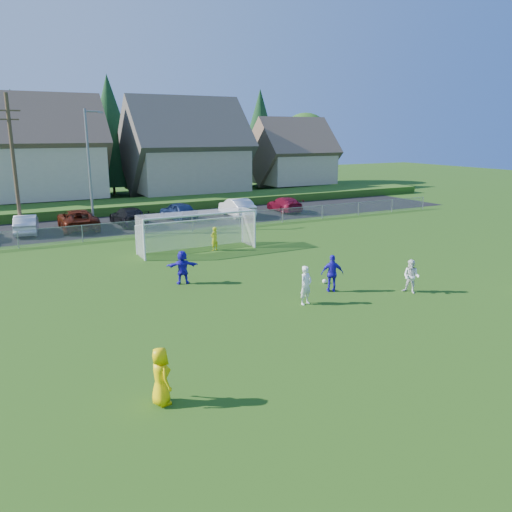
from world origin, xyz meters
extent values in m
plane|color=#193D0C|center=(0.00, 0.00, 0.00)|extent=(160.00, 160.00, 0.00)
plane|color=black|center=(0.00, 27.50, 0.01)|extent=(60.00, 60.00, 0.00)
cube|color=#1E420F|center=(0.00, 35.00, 0.40)|extent=(70.00, 6.00, 0.80)
sphere|color=white|center=(3.00, 6.34, 0.11)|extent=(0.22, 0.22, 0.22)
imported|color=yellow|center=(-7.68, -0.81, 0.84)|extent=(0.62, 0.87, 1.67)
imported|color=white|center=(0.46, 4.23, 0.86)|extent=(0.71, 0.56, 1.72)
imported|color=white|center=(5.69, 3.23, 0.80)|extent=(0.88, 0.96, 1.60)
imported|color=#2213BB|center=(2.54, 5.13, 0.89)|extent=(1.13, 0.87, 1.78)
imported|color=#2213BB|center=(-3.25, 9.66, 0.85)|extent=(1.64, 0.88, 1.69)
imported|color=yellow|center=(1.00, 15.50, 0.76)|extent=(0.65, 0.55, 1.52)
imported|color=silver|center=(-9.15, 26.94, 0.72)|extent=(2.04, 4.52, 1.44)
imported|color=#4C1508|center=(-5.51, 26.86, 0.79)|extent=(2.74, 5.72, 1.57)
imported|color=black|center=(-1.59, 26.83, 0.73)|extent=(2.37, 5.13, 1.45)
imported|color=#15234B|center=(2.84, 27.45, 0.77)|extent=(2.37, 4.69, 1.53)
imported|color=silver|center=(8.02, 26.63, 0.81)|extent=(1.99, 5.02, 1.62)
imported|color=maroon|center=(13.20, 27.00, 0.69)|extent=(2.32, 4.90, 1.38)
cylinder|color=white|center=(-3.65, 15.00, 1.22)|extent=(0.12, 0.12, 2.44)
cylinder|color=white|center=(3.65, 15.00, 1.22)|extent=(0.12, 0.12, 2.44)
cylinder|color=white|center=(0.00, 15.00, 2.44)|extent=(7.30, 0.12, 0.12)
cylinder|color=white|center=(-3.65, 16.80, 0.90)|extent=(0.08, 0.08, 1.80)
cylinder|color=white|center=(3.65, 16.80, 0.90)|extent=(0.08, 0.08, 1.80)
cylinder|color=white|center=(0.00, 16.80, 1.80)|extent=(7.30, 0.08, 0.08)
cube|color=silver|center=(0.00, 16.80, 0.90)|extent=(7.30, 0.02, 1.80)
cube|color=silver|center=(-3.65, 15.90, 1.22)|extent=(0.02, 1.80, 2.44)
cube|color=silver|center=(3.65, 15.90, 1.22)|extent=(0.02, 1.80, 2.44)
cube|color=silver|center=(0.00, 15.90, 2.44)|extent=(7.30, 1.80, 0.02)
cube|color=gray|center=(0.00, 22.00, 1.18)|extent=(52.00, 0.03, 0.03)
cube|color=gray|center=(0.00, 22.00, 0.60)|extent=(52.00, 0.02, 1.14)
cylinder|color=gray|center=(0.00, 22.00, 0.60)|extent=(0.06, 0.06, 1.20)
cylinder|color=gray|center=(26.00, 22.00, 0.60)|extent=(0.06, 0.06, 1.20)
cylinder|color=slate|center=(-4.50, 26.00, 4.50)|extent=(0.18, 0.18, 9.00)
cylinder|color=slate|center=(-4.00, 26.00, 8.80)|extent=(1.20, 0.12, 0.12)
cube|color=slate|center=(-3.40, 26.00, 8.75)|extent=(0.36, 0.18, 0.12)
cylinder|color=#473321|center=(-9.50, 27.00, 5.00)|extent=(0.26, 0.26, 10.00)
cube|color=#473321|center=(-9.50, 27.00, 8.80)|extent=(1.60, 0.10, 0.10)
cube|color=#473321|center=(-9.50, 27.00, 8.20)|extent=(1.30, 0.10, 0.10)
cube|color=#C6B58E|center=(-6.00, 43.00, 3.55)|extent=(11.00, 9.00, 5.50)
pyramid|color=brown|center=(-6.00, 43.00, 11.26)|extent=(12.10, 9.90, 4.96)
cube|color=tan|center=(9.00, 42.00, 3.30)|extent=(12.00, 10.00, 5.00)
pyramid|color=#4C473F|center=(9.00, 42.00, 11.32)|extent=(13.20, 11.00, 5.52)
cube|color=tan|center=(24.00, 43.00, 2.80)|extent=(9.00, 8.00, 4.00)
pyramid|color=brown|center=(24.00, 43.00, 9.21)|extent=(9.90, 8.80, 4.41)
cylinder|color=#382616|center=(-8.00, 51.00, 0.60)|extent=(0.30, 0.30, 1.20)
cone|color=#143819|center=(-8.00, 51.00, 6.60)|extent=(6.24, 6.24, 10.80)
cylinder|color=#382616|center=(2.00, 48.00, 0.60)|extent=(0.30, 0.30, 1.20)
cone|color=#143819|center=(2.00, 48.00, 7.50)|extent=(7.28, 7.28, 12.60)
cylinder|color=#382616|center=(12.00, 50.00, 1.98)|extent=(0.36, 0.36, 3.96)
sphere|color=#2B5B19|center=(12.00, 50.00, 6.82)|extent=(8.36, 8.36, 8.36)
cylinder|color=#382616|center=(22.00, 48.00, 0.60)|extent=(0.30, 0.30, 1.20)
cone|color=#143819|center=(22.00, 48.00, 7.05)|extent=(6.76, 6.76, 11.70)
cylinder|color=#382616|center=(30.00, 49.00, 1.80)|extent=(0.36, 0.36, 3.60)
sphere|color=#2B5B19|center=(30.00, 49.00, 6.20)|extent=(7.60, 7.60, 7.60)
camera|label=1|loc=(-11.25, -13.07, 7.38)|focal=35.00mm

